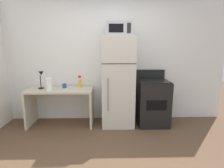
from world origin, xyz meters
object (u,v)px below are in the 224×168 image
at_px(coffee_mug, 65,86).
at_px(desk, 61,99).
at_px(refrigerator, 118,82).
at_px(oven_range, 152,102).
at_px(spray_bottle, 80,83).
at_px(microwave, 118,29).
at_px(paper_towel_roll, 49,84).
at_px(desk_lamp, 41,77).

bearing_deg(coffee_mug, desk, -128.41).
bearing_deg(refrigerator, coffee_mug, 174.93).
xyz_separation_m(refrigerator, oven_range, (0.72, -0.00, -0.42)).
relative_size(desk, coffee_mug, 13.59).
xyz_separation_m(desk, coffee_mug, (0.07, 0.09, 0.26)).
xyz_separation_m(spray_bottle, refrigerator, (0.78, -0.15, 0.04)).
height_order(refrigerator, microwave, microwave).
xyz_separation_m(desk, refrigerator, (1.16, -0.01, 0.35)).
bearing_deg(paper_towel_roll, spray_bottle, 25.88).
xyz_separation_m(desk_lamp, spray_bottle, (0.75, 0.12, -0.14)).
relative_size(desk, microwave, 2.81).
bearing_deg(spray_bottle, microwave, -12.45).
distance_m(paper_towel_roll, coffee_mug, 0.33).
xyz_separation_m(coffee_mug, oven_range, (1.81, -0.10, -0.33)).
height_order(paper_towel_roll, refrigerator, refrigerator).
relative_size(desk_lamp, coffee_mug, 3.72).
distance_m(spray_bottle, microwave, 1.32).
xyz_separation_m(desk_lamp, refrigerator, (1.53, -0.03, -0.10)).
bearing_deg(desk_lamp, oven_range, -0.95).
bearing_deg(spray_bottle, desk_lamp, -171.01).
distance_m(coffee_mug, microwave, 1.56).
relative_size(coffee_mug, microwave, 0.21).
bearing_deg(refrigerator, desk, 179.55).
bearing_deg(oven_range, desk, 179.60).
distance_m(desk, refrigerator, 1.21).
bearing_deg(desk, refrigerator, -0.45).
xyz_separation_m(paper_towel_roll, coffee_mug, (0.24, 0.21, -0.07)).
bearing_deg(desk, microwave, -1.50).
bearing_deg(oven_range, refrigerator, 179.68).
bearing_deg(coffee_mug, paper_towel_roll, -138.71).
xyz_separation_m(desk, microwave, (1.16, -0.03, 1.37)).
bearing_deg(paper_towel_roll, microwave, 4.05).
height_order(desk, refrigerator, refrigerator).
height_order(refrigerator, oven_range, refrigerator).
bearing_deg(desk, coffee_mug, 51.59).
height_order(paper_towel_roll, spray_bottle, spray_bottle).
bearing_deg(spray_bottle, coffee_mug, -169.94).
bearing_deg(paper_towel_roll, oven_range, 3.12).
relative_size(desk_lamp, oven_range, 0.32).
distance_m(desk_lamp, microwave, 1.78).
distance_m(paper_towel_roll, spray_bottle, 0.61).
height_order(paper_towel_roll, microwave, microwave).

